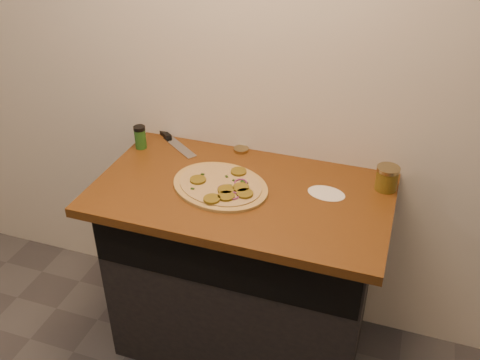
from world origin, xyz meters
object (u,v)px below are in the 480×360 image
(pizza, at_px, (221,186))
(spice_shaker, at_px, (140,137))
(salsa_jar, at_px, (387,178))
(chefs_knife, at_px, (171,139))

(pizza, xyz_separation_m, spice_shaker, (-0.47, 0.20, 0.04))
(pizza, height_order, salsa_jar, salsa_jar)
(spice_shaker, bearing_deg, chefs_knife, 48.08)
(pizza, distance_m, salsa_jar, 0.67)
(pizza, distance_m, spice_shaker, 0.51)
(chefs_knife, xyz_separation_m, spice_shaker, (-0.10, -0.11, 0.05))
(chefs_knife, distance_m, spice_shaker, 0.15)
(pizza, distance_m, chefs_knife, 0.48)
(salsa_jar, height_order, spice_shaker, spice_shaker)
(salsa_jar, distance_m, spice_shaker, 1.10)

